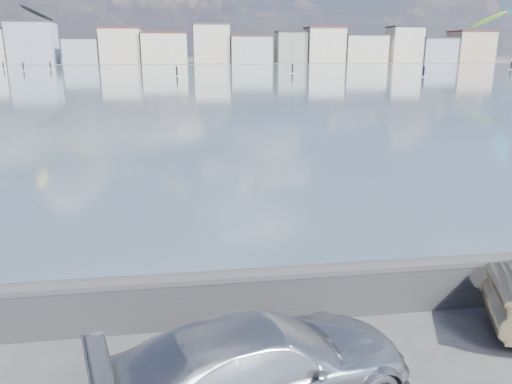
% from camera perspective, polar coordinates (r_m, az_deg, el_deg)
% --- Properties ---
extents(bay_water, '(500.00, 177.00, 0.00)m').
position_cam_1_polar(bay_water, '(97.42, -8.29, 12.88)').
color(bay_water, '#37535E').
rests_on(bay_water, ground).
extents(far_shore_strip, '(500.00, 60.00, 0.00)m').
position_cam_1_polar(far_shore_strip, '(205.85, -8.49, 14.43)').
color(far_shore_strip, '#4C473D').
rests_on(far_shore_strip, ground).
extents(seawall, '(400.00, 0.36, 1.08)m').
position_cam_1_polar(seawall, '(9.60, -4.89, -11.73)').
color(seawall, '#28282B').
rests_on(seawall, ground).
extents(far_buildings, '(240.79, 13.26, 14.60)m').
position_cam_1_polar(far_buildings, '(191.80, -8.15, 16.14)').
color(far_buildings, '#CCB293').
rests_on(far_buildings, ground).
extents(car_silver, '(4.99, 3.04, 1.35)m').
position_cam_1_polar(car_silver, '(7.56, 0.45, -19.23)').
color(car_silver, '#B2B5B8').
rests_on(car_silver, ground).
extents(kitesurfer_1, '(9.59, 12.30, 15.32)m').
position_cam_1_polar(kitesurfer_1, '(153.85, 25.05, 17.39)').
color(kitesurfer_1, '#8CD826').
rests_on(kitesurfer_1, ground).
extents(kitesurfer_13, '(8.83, 15.18, 16.88)m').
position_cam_1_polar(kitesurfer_13, '(151.40, -23.80, 18.14)').
color(kitesurfer_13, black).
rests_on(kitesurfer_13, ground).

